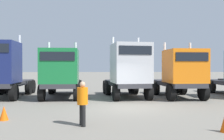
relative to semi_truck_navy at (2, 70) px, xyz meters
The scene contains 7 objects.
ground 9.35m from the semi_truck_navy, 25.57° to the right, with size 200.00×200.00×0.00m, color slate.
semi_truck_navy is the anchor object (origin of this frame).
semi_truck_green 4.03m from the semi_truck_navy, ahead, with size 2.90×6.41×3.99m.
semi_truck_silver 8.71m from the semi_truck_navy, ahead, with size 3.30×6.02×4.38m.
semi_truck_orange 12.35m from the semi_truck_navy, ahead, with size 2.88×5.97×3.96m.
visitor_in_hivis 9.92m from the semi_truck_navy, 51.31° to the right, with size 0.51×0.51×1.65m.
traffic_cone_near 7.45m from the semi_truck_navy, 66.79° to the right, with size 0.36×0.36×0.59m, color #F2590C.
Camera 1 is at (-1.32, -12.52, 2.17)m, focal length 37.77 mm.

